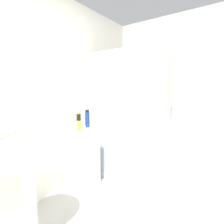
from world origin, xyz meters
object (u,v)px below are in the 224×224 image
at_px(sink, 26,160).
at_px(shampoo_bottle_blue, 87,119).
at_px(shampoo_bottle_tall_black, 79,120).
at_px(soap_dispenser, 79,125).

bearing_deg(sink, shampoo_bottle_blue, 10.18).
relative_size(shampoo_bottle_tall_black, shampoo_bottle_blue, 0.88).
bearing_deg(soap_dispenser, sink, -168.90).
xyz_separation_m(sink, shampoo_bottle_tall_black, (0.88, 0.25, 0.21)).
height_order(sink, shampoo_bottle_tall_black, shampoo_bottle_tall_black).
bearing_deg(soap_dispenser, shampoo_bottle_blue, 5.97).
distance_m(sink, shampoo_bottle_blue, 1.01).
xyz_separation_m(soap_dispenser, shampoo_bottle_tall_black, (0.09, 0.10, 0.04)).
relative_size(sink, shampoo_bottle_tall_black, 4.65).
bearing_deg(shampoo_bottle_blue, sink, -169.82).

